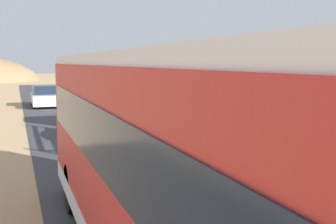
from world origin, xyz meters
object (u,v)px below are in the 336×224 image
object	(u,v)px
livestock_truck	(148,94)
bus	(180,159)
boulder_far_horizon	(273,98)
car_far	(45,97)

from	to	relation	value
livestock_truck	bus	distance (m)	12.02
bus	boulder_far_horizon	xyz separation A→B (m)	(15.79, 21.91, -1.26)
boulder_far_horizon	livestock_truck	bearing A→B (deg)	-141.12
bus	car_far	bearing A→B (deg)	90.53
livestock_truck	boulder_far_horizon	size ratio (longest dim) A/B	8.57
bus	car_far	world-z (taller)	bus
bus	boulder_far_horizon	bearing A→B (deg)	54.22
livestock_truck	boulder_far_horizon	bearing A→B (deg)	38.88
livestock_truck	car_far	size ratio (longest dim) A/B	2.20
car_far	boulder_far_horizon	distance (m)	16.50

